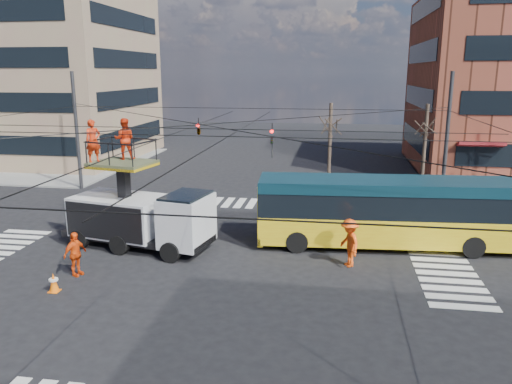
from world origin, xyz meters
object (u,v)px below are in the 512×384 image
object	(u,v)px
utility_truck	(140,206)
traffic_cone	(54,282)
city_bus	(388,211)
worker_ground	(75,254)
flagger	(349,243)

from	to	relation	value
utility_truck	traffic_cone	distance (m)	5.56
city_bus	traffic_cone	size ratio (longest dim) A/B	16.37
city_bus	utility_truck	bearing A→B (deg)	-174.41
utility_truck	worker_ground	bearing A→B (deg)	-98.86
worker_ground	flagger	size ratio (longest dim) A/B	0.88
traffic_cone	worker_ground	distance (m)	1.64
traffic_cone	flagger	xyz separation A→B (m)	(10.86, 4.28, 0.65)
utility_truck	traffic_cone	bearing A→B (deg)	-93.63
utility_truck	worker_ground	world-z (taller)	utility_truck
city_bus	flagger	world-z (taller)	city_bus
utility_truck	worker_ground	size ratio (longest dim) A/B	4.05
utility_truck	flagger	size ratio (longest dim) A/B	3.58
utility_truck	worker_ground	distance (m)	3.97
traffic_cone	worker_ground	size ratio (longest dim) A/B	0.41
traffic_cone	flagger	bearing A→B (deg)	21.51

